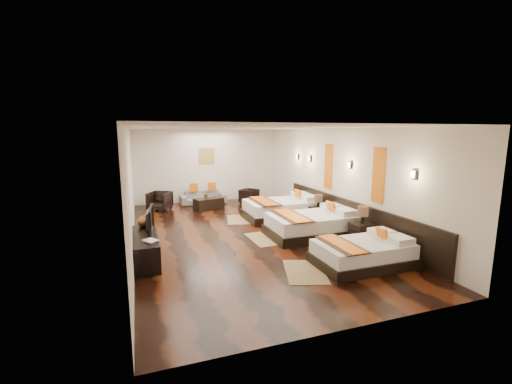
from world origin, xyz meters
name	(u,v)px	position (x,y,z in m)	size (l,w,h in m)	color
floor	(243,234)	(0.00, 0.00, 0.00)	(5.50, 9.50, 0.01)	black
ceiling	(242,128)	(0.00, 0.00, 2.80)	(5.50, 9.50, 0.01)	white
back_wall	(207,166)	(0.00, 4.75, 1.40)	(5.50, 0.01, 2.80)	silver
left_wall	(131,188)	(-2.75, 0.00, 1.40)	(0.01, 9.50, 2.80)	silver
right_wall	(334,178)	(2.75, 0.00, 1.40)	(0.01, 9.50, 2.80)	silver
headboard_panel	(348,216)	(2.71, -0.80, 0.45)	(0.08, 6.60, 0.90)	black
bed_near	(363,253)	(1.69, -2.86, 0.26)	(1.96, 1.23, 0.75)	black
bed_mid	(313,225)	(1.70, -0.75, 0.30)	(2.32, 1.46, 0.89)	black
bed_far	(283,209)	(1.70, 1.21, 0.31)	(2.35, 1.47, 0.90)	black
nightstand_a	(362,231)	(2.44, -1.78, 0.33)	(0.48, 0.48, 0.95)	black
nightstand_b	(318,213)	(2.44, 0.33, 0.31)	(0.44, 0.44, 0.87)	black
jute_mat_near	(305,272)	(0.40, -2.80, 0.01)	(0.75, 1.20, 0.01)	olive
jute_mat_mid	(265,239)	(0.41, -0.58, 0.01)	(0.75, 1.20, 0.01)	olive
jute_mat_far	(240,219)	(0.35, 1.50, 0.01)	(0.75, 1.20, 0.01)	olive
tv_console	(146,248)	(-2.50, -1.11, 0.28)	(0.50, 1.80, 0.55)	black
tv	(147,220)	(-2.45, -0.88, 0.82)	(0.94, 0.12, 0.54)	black
book	(146,242)	(-2.50, -1.64, 0.56)	(0.22, 0.30, 0.03)	black
figurine	(144,220)	(-2.50, -0.39, 0.71)	(0.31, 0.31, 0.32)	brown
sofa	(203,197)	(-0.26, 4.31, 0.25)	(1.72, 0.67, 0.50)	gray
armchair_left	(160,201)	(-1.90, 3.68, 0.33)	(0.70, 0.72, 0.65)	black
armchair_right	(249,196)	(1.42, 3.76, 0.28)	(0.59, 0.61, 0.56)	black
coffee_table	(209,204)	(-0.26, 3.26, 0.20)	(1.00, 0.50, 0.40)	black
table_plant	(206,194)	(-0.32, 3.30, 0.54)	(0.26, 0.23, 0.29)	#21571D
orange_panel_a	(378,175)	(2.73, -1.90, 1.70)	(0.04, 0.40, 1.30)	#D86014
orange_panel_b	(329,166)	(2.73, 0.30, 1.70)	(0.04, 0.40, 1.30)	#D86014
sconce_near	(414,174)	(2.70, -3.00, 1.85)	(0.07, 0.12, 0.18)	black
sconce_mid	(350,165)	(2.70, -0.80, 1.85)	(0.07, 0.12, 0.18)	black
sconce_far	(310,159)	(2.70, 1.40, 1.85)	(0.07, 0.12, 0.18)	black
sconce_lounge	(298,157)	(2.70, 2.30, 1.85)	(0.07, 0.12, 0.18)	black
gold_artwork	(207,155)	(0.00, 4.73, 1.80)	(0.60, 0.04, 0.60)	#AD873F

